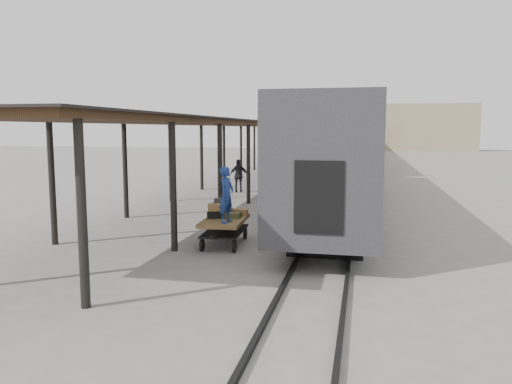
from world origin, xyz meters
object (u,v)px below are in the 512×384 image
object	(u,v)px
baggage_cart	(225,225)
pedestrian	(239,176)
porter	(227,195)
luggage_tug	(277,176)

from	to	relation	value
baggage_cart	pedestrian	bearing A→B (deg)	98.82
porter	pedestrian	size ratio (longest dim) A/B	0.88
baggage_cart	pedestrian	world-z (taller)	pedestrian
luggage_tug	pedestrian	distance (m)	4.82
porter	pedestrian	xyz separation A→B (m)	(-3.09, 13.74, -0.75)
pedestrian	baggage_cart	bearing A→B (deg)	90.60
baggage_cart	porter	world-z (taller)	porter
porter	pedestrian	distance (m)	14.10
pedestrian	porter	bearing A→B (deg)	91.03
porter	luggage_tug	bearing A→B (deg)	16.58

